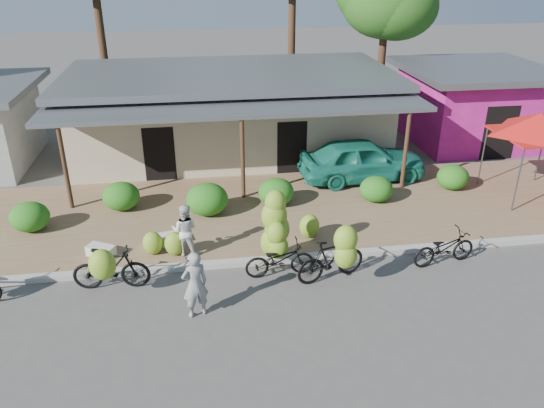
{
  "coord_description": "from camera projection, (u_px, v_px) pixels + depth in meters",
  "views": [
    {
      "loc": [
        -1.44,
        -10.18,
        7.64
      ],
      "look_at": [
        0.54,
        3.16,
        1.2
      ],
      "focal_mm": 35.0,
      "sensor_mm": 36.0,
      "label": 1
    }
  ],
  "objects": [
    {
      "name": "teal_van",
      "position": [
        362.0,
        160.0,
        19.02
      ],
      "size": [
        4.6,
        2.08,
        1.53
      ],
      "primitive_type": "imported",
      "rotation": [
        0.0,
        0.0,
        1.63
      ],
      "color": "#1A7864",
      "rests_on": "sidewalk"
    },
    {
      "name": "sack_near",
      "position": [
        163.0,
        240.0,
        14.97
      ],
      "size": [
        0.92,
        0.58,
        0.3
      ],
      "primitive_type": "cube",
      "rotation": [
        0.0,
        0.0,
        0.22
      ],
      "color": "beige",
      "rests_on": "sidewalk"
    },
    {
      "name": "hedge_1",
      "position": [
        121.0,
        196.0,
        16.91
      ],
      "size": [
        1.17,
        1.06,
        0.92
      ],
      "primitive_type": "ellipsoid",
      "color": "#205914",
      "rests_on": "sidewalk"
    },
    {
      "name": "ground",
      "position": [
        269.0,
        308.0,
        12.57
      ],
      "size": [
        100.0,
        100.0,
        0.0
      ],
      "primitive_type": "plane",
      "color": "#4F4C49",
      "rests_on": "ground"
    },
    {
      "name": "shop_main",
      "position": [
        231.0,
        112.0,
        21.58
      ],
      "size": [
        13.0,
        8.5,
        3.35
      ],
      "color": "#C2B693",
      "rests_on": "ground"
    },
    {
      "name": "bike_right",
      "position": [
        335.0,
        256.0,
        13.23
      ],
      "size": [
        1.99,
        1.39,
        1.84
      ],
      "rotation": [
        0.0,
        0.0,
        1.85
      ],
      "color": "black",
      "rests_on": "ground"
    },
    {
      "name": "loose_banana_a",
      "position": [
        153.0,
        243.0,
        14.44
      ],
      "size": [
        0.54,
        0.46,
        0.67
      ],
      "primitive_type": "ellipsoid",
      "color": "#80A629",
      "rests_on": "sidewalk"
    },
    {
      "name": "hedge_5",
      "position": [
        453.0,
        177.0,
        18.39
      ],
      "size": [
        1.11,
        1.0,
        0.87
      ],
      "primitive_type": "ellipsoid",
      "color": "#205914",
      "rests_on": "sidewalk"
    },
    {
      "name": "sack_far",
      "position": [
        101.0,
        251.0,
        14.46
      ],
      "size": [
        0.84,
        0.69,
        0.28
      ],
      "primitive_type": "cube",
      "rotation": [
        0.0,
        0.0,
        -0.5
      ],
      "color": "beige",
      "rests_on": "sidewalk"
    },
    {
      "name": "bike_far_right",
      "position": [
        444.0,
        248.0,
        14.15
      ],
      "size": [
        1.92,
        0.95,
        0.96
      ],
      "rotation": [
        0.0,
        0.0,
        1.75
      ],
      "color": "black",
      "rests_on": "ground"
    },
    {
      "name": "shop_pink",
      "position": [
        472.0,
        103.0,
        23.05
      ],
      "size": [
        6.0,
        6.0,
        3.25
      ],
      "color": "#D3209A",
      "rests_on": "ground"
    },
    {
      "name": "hedge_2",
      "position": [
        207.0,
        199.0,
        16.56
      ],
      "size": [
        1.31,
        1.18,
        1.03
      ],
      "primitive_type": "ellipsoid",
      "color": "#205914",
      "rests_on": "sidewalk"
    },
    {
      "name": "curb",
      "position": [
        259.0,
        261.0,
        14.32
      ],
      "size": [
        60.0,
        0.25,
        0.15
      ],
      "primitive_type": "cube",
      "color": "#A8A399",
      "rests_on": "ground"
    },
    {
      "name": "loose_banana_c",
      "position": [
        309.0,
        226.0,
        15.27
      ],
      "size": [
        0.58,
        0.49,
        0.73
      ],
      "primitive_type": "ellipsoid",
      "color": "#80A629",
      "rests_on": "sidewalk"
    },
    {
      "name": "red_canopy",
      "position": [
        539.0,
        124.0,
        17.07
      ],
      "size": [
        3.5,
        3.5,
        2.86
      ],
      "color": "#59595E",
      "rests_on": "sidewalk"
    },
    {
      "name": "hedge_4",
      "position": [
        376.0,
        189.0,
        17.48
      ],
      "size": [
        1.11,
        1.0,
        0.86
      ],
      "primitive_type": "ellipsoid",
      "color": "#205914",
      "rests_on": "sidewalk"
    },
    {
      "name": "vendor",
      "position": [
        195.0,
        284.0,
        11.97
      ],
      "size": [
        0.71,
        0.58,
        1.68
      ],
      "primitive_type": "imported",
      "rotation": [
        0.0,
        0.0,
        3.47
      ],
      "color": "gray",
      "rests_on": "ground"
    },
    {
      "name": "bike_left",
      "position": [
        109.0,
        268.0,
        12.92
      ],
      "size": [
        1.94,
        1.25,
        1.48
      ],
      "rotation": [
        0.0,
        0.0,
        1.5
      ],
      "color": "black",
      "rests_on": "ground"
    },
    {
      "name": "sidewalk",
      "position": [
        247.0,
        213.0,
        17.0
      ],
      "size": [
        60.0,
        6.0,
        0.12
      ],
      "primitive_type": "cube",
      "color": "#8D6F4C",
      "rests_on": "ground"
    },
    {
      "name": "hedge_0",
      "position": [
        30.0,
        217.0,
        15.62
      ],
      "size": [
        1.14,
        1.03,
        0.89
      ],
      "primitive_type": "ellipsoid",
      "color": "#205914",
      "rests_on": "sidewalk"
    },
    {
      "name": "loose_banana_b",
      "position": [
        175.0,
        244.0,
        14.39
      ],
      "size": [
        0.55,
        0.47,
        0.69
      ],
      "primitive_type": "ellipsoid",
      "color": "#80A629",
      "rests_on": "sidewalk"
    },
    {
      "name": "bystander",
      "position": [
        185.0,
        230.0,
        14.26
      ],
      "size": [
        0.83,
        0.72,
        1.48
      ],
      "primitive_type": "imported",
      "rotation": [
        0.0,
        0.0,
        2.9
      ],
      "color": "silver",
      "rests_on": "sidewalk"
    },
    {
      "name": "hedge_3",
      "position": [
        276.0,
        192.0,
        17.21
      ],
      "size": [
        1.17,
        1.05,
        0.91
      ],
      "primitive_type": "ellipsoid",
      "color": "#205914",
      "rests_on": "sidewalk"
    },
    {
      "name": "bike_center",
      "position": [
        277.0,
        241.0,
        13.72
      ],
      "size": [
        1.83,
        1.2,
        2.18
      ],
      "rotation": [
        0.0,
        0.0,
        1.62
      ],
      "color": "black",
      "rests_on": "ground"
    }
  ]
}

